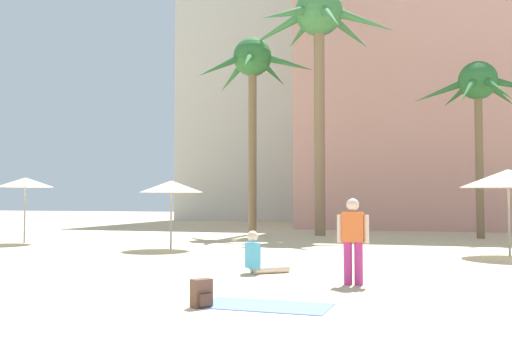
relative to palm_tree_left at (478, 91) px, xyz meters
The scene contains 12 objects.
hotel_pink 10.35m from the palm_tree_left, 95.46° to the left, with size 16.01×10.40×16.55m, color #DB9989.
hotel_tower_gray 24.20m from the palm_tree_left, 122.51° to the left, with size 15.21×10.96×23.83m, color beige.
palm_tree_left is the anchor object (origin of this frame).
palm_tree_center 7.33m from the palm_tree_left, behind, with size 6.63×5.92×11.06m.
palm_tree_right 9.83m from the palm_tree_left, behind, with size 5.15×5.49×9.04m.
cafe_umbrella_0 18.22m from the palm_tree_left, 155.35° to the right, with size 2.00×2.00×2.39m.
cafe_umbrella_2 13.53m from the palm_tree_left, 140.75° to the right, with size 2.07×2.07×2.20m.
cafe_umbrella_3 8.52m from the palm_tree_left, 88.83° to the right, with size 2.64×2.64×2.45m.
beach_towel 18.48m from the palm_tree_left, 104.54° to the right, with size 1.95×0.98×0.01m, color #6684E0.
backpack 18.98m from the palm_tree_left, 106.96° to the right, with size 0.35×0.35×0.42m.
person_mid_center 15.62m from the palm_tree_left, 103.26° to the right, with size 0.60×0.24×1.63m.
person_mid_right 15.45m from the palm_tree_left, 112.74° to the right, with size 0.96×0.86×0.93m.
Camera 1 is at (2.47, -5.59, 1.62)m, focal length 40.87 mm.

